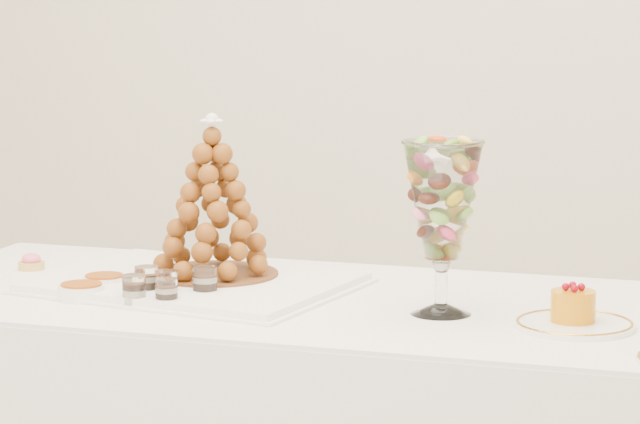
% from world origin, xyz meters
% --- Properties ---
extents(lace_tray, '(0.70, 0.56, 0.02)m').
position_xyz_m(lace_tray, '(-0.25, 0.31, 0.79)').
color(lace_tray, white).
rests_on(lace_tray, buffet_table).
extents(macaron_vase, '(0.16, 0.16, 0.36)m').
position_xyz_m(macaron_vase, '(0.34, 0.25, 1.01)').
color(macaron_vase, white).
rests_on(macaron_vase, buffet_table).
extents(cake_plate, '(0.24, 0.24, 0.01)m').
position_xyz_m(cake_plate, '(0.62, 0.22, 0.78)').
color(cake_plate, white).
rests_on(cake_plate, buffet_table).
extents(pink_tart, '(0.06, 0.06, 0.04)m').
position_xyz_m(pink_tart, '(-0.70, 0.37, 0.79)').
color(pink_tart, tan).
rests_on(pink_tart, buffet_table).
extents(verrine_a, '(0.06, 0.06, 0.07)m').
position_xyz_m(verrine_a, '(-0.30, 0.18, 0.81)').
color(verrine_a, white).
rests_on(verrine_a, buffet_table).
extents(verrine_b, '(0.05, 0.05, 0.06)m').
position_xyz_m(verrine_b, '(-0.25, 0.17, 0.81)').
color(verrine_b, white).
rests_on(verrine_b, buffet_table).
extents(verrine_c, '(0.06, 0.06, 0.07)m').
position_xyz_m(verrine_c, '(-0.17, 0.21, 0.81)').
color(verrine_c, white).
rests_on(verrine_c, buffet_table).
extents(verrine_d, '(0.06, 0.06, 0.07)m').
position_xyz_m(verrine_d, '(-0.29, 0.10, 0.81)').
color(verrine_d, white).
rests_on(verrine_d, buffet_table).
extents(verrine_e, '(0.06, 0.06, 0.06)m').
position_xyz_m(verrine_e, '(-0.21, 0.10, 0.81)').
color(verrine_e, white).
rests_on(verrine_e, buffet_table).
extents(ramekin_back, '(0.10, 0.10, 0.03)m').
position_xyz_m(ramekin_back, '(-0.43, 0.23, 0.79)').
color(ramekin_back, white).
rests_on(ramekin_back, buffet_table).
extents(ramekin_front, '(0.10, 0.10, 0.03)m').
position_xyz_m(ramekin_front, '(-0.43, 0.12, 0.79)').
color(ramekin_front, white).
rests_on(ramekin_front, buffet_table).
extents(croquembouche, '(0.29, 0.29, 0.36)m').
position_xyz_m(croquembouche, '(-0.22, 0.36, 0.97)').
color(croquembouche, brown).
rests_on(croquembouche, lace_tray).
extents(mousse_cake, '(0.09, 0.09, 0.08)m').
position_xyz_m(mousse_cake, '(0.62, 0.23, 0.82)').
color(mousse_cake, orange).
rests_on(mousse_cake, cake_plate).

